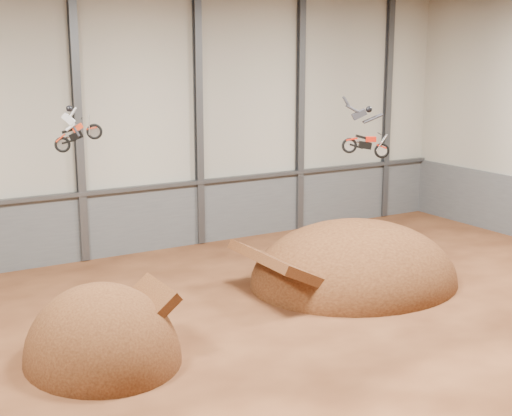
{
  "coord_description": "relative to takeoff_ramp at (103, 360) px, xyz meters",
  "views": [
    {
      "loc": [
        -13.72,
        -20.29,
        10.64
      ],
      "look_at": [
        0.6,
        4.0,
        4.42
      ],
      "focal_mm": 50.0,
      "sensor_mm": 36.0,
      "label": 1
    }
  ],
  "objects": [
    {
      "name": "steel_rail",
      "position": [
        6.51,
        12.17,
        3.55
      ],
      "size": [
        39.8,
        0.35,
        0.2
      ],
      "primitive_type": "cube",
      "color": "#47494F",
      "rests_on": "lower_band_back"
    },
    {
      "name": "floor",
      "position": [
        6.51,
        -2.58,
        0.0
      ],
      "size": [
        40.0,
        40.0,
        0.0
      ],
      "primitive_type": "plane",
      "color": "#492413",
      "rests_on": "ground"
    },
    {
      "name": "fmx_rider_a",
      "position": [
        0.53,
        2.93,
        8.06
      ],
      "size": [
        2.39,
        1.42,
        2.2
      ],
      "primitive_type": null,
      "rotation": [
        0.0,
        -0.37,
        -0.34
      ],
      "color": "red"
    },
    {
      "name": "steel_column_4",
      "position": [
        16.51,
        12.22,
        7.0
      ],
      "size": [
        0.4,
        0.36,
        13.9
      ],
      "primitive_type": "cube",
      "color": "#47494F",
      "rests_on": "ground"
    },
    {
      "name": "steel_column_2",
      "position": [
        3.18,
        12.22,
        7.0
      ],
      "size": [
        0.4,
        0.36,
        13.9
      ],
      "primitive_type": "cube",
      "color": "#47494F",
      "rests_on": "ground"
    },
    {
      "name": "landing_ramp",
      "position": [
        13.01,
        2.34,
        0.0
      ],
      "size": [
        10.09,
        8.93,
        5.82
      ],
      "primitive_type": "ellipsoid",
      "color": "#3D1F0F",
      "rests_on": "ground"
    },
    {
      "name": "steel_column_5",
      "position": [
        23.18,
        12.22,
        7.0
      ],
      "size": [
        0.4,
        0.36,
        13.9
      ],
      "primitive_type": "cube",
      "color": "#47494F",
      "rests_on": "ground"
    },
    {
      "name": "back_wall",
      "position": [
        6.51,
        12.42,
        7.0
      ],
      "size": [
        40.0,
        0.1,
        14.0
      ],
      "primitive_type": "cube",
      "color": "#B8B3A3",
      "rests_on": "ground"
    },
    {
      "name": "takeoff_ramp",
      "position": [
        0.0,
        0.0,
        0.0
      ],
      "size": [
        5.41,
        6.24,
        5.41
      ],
      "primitive_type": "ellipsoid",
      "color": "#3D1F0F",
      "rests_on": "ground"
    },
    {
      "name": "lower_band_back",
      "position": [
        6.51,
        12.32,
        1.75
      ],
      "size": [
        39.8,
        0.18,
        3.5
      ],
      "primitive_type": "cube",
      "color": "#5A5D62",
      "rests_on": "ground"
    },
    {
      "name": "steel_column_3",
      "position": [
        9.85,
        12.22,
        7.0
      ],
      "size": [
        0.4,
        0.36,
        13.9
      ],
      "primitive_type": "cube",
      "color": "#47494F",
      "rests_on": "ground"
    },
    {
      "name": "fmx_rider_b",
      "position": [
        12.19,
        0.88,
        7.43
      ],
      "size": [
        3.06,
        2.19,
        2.74
      ],
      "primitive_type": null,
      "rotation": [
        0.0,
        0.15,
        -0.51
      ],
      "color": "red"
    }
  ]
}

